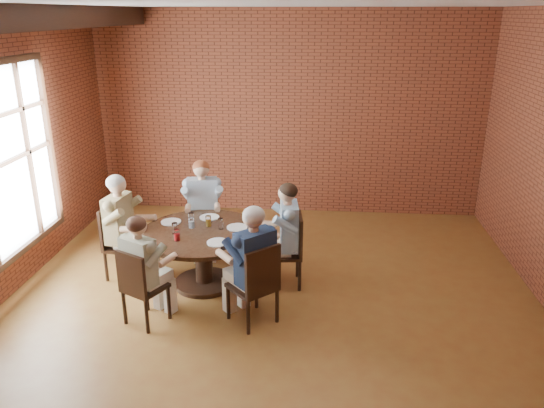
# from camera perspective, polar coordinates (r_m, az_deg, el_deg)

# --- Properties ---
(floor) EXTENTS (7.00, 7.00, 0.00)m
(floor) POSITION_cam_1_polar(r_m,az_deg,el_deg) (6.32, -0.28, -11.78)
(floor) COLOR brown
(floor) RESTS_ON ground
(ceiling) EXTENTS (7.00, 7.00, 0.00)m
(ceiling) POSITION_cam_1_polar(r_m,az_deg,el_deg) (5.37, -0.35, 20.77)
(ceiling) COLOR silver
(ceiling) RESTS_ON wall_back
(wall_back) EXTENTS (7.00, 0.00, 7.00)m
(wall_back) POSITION_cam_1_polar(r_m,az_deg,el_deg) (9.01, 1.79, 9.57)
(wall_back) COLOR brown
(wall_back) RESTS_ON ground
(wall_front) EXTENTS (7.00, 0.00, 7.00)m
(wall_front) POSITION_cam_1_polar(r_m,az_deg,el_deg) (2.51, -8.27, -20.57)
(wall_front) COLOR brown
(wall_front) RESTS_ON ground
(ceiling_beam) EXTENTS (0.22, 6.90, 0.26)m
(ceiling_beam) POSITION_cam_1_polar(r_m,az_deg,el_deg) (6.11, -25.12, 17.69)
(ceiling_beam) COLOR black
(ceiling_beam) RESTS_ON ceiling
(window) EXTENTS (0.10, 2.16, 2.36)m
(window) POSITION_cam_1_polar(r_m,az_deg,el_deg) (7.03, -26.81, 4.01)
(window) COLOR white
(window) RESTS_ON wall_left
(dining_table) EXTENTS (1.54, 1.54, 0.75)m
(dining_table) POSITION_cam_1_polar(r_m,az_deg,el_deg) (6.76, -7.42, -4.63)
(dining_table) COLOR black
(dining_table) RESTS_ON floor
(chair_a) EXTENTS (0.49, 0.49, 0.95)m
(chair_a) POSITION_cam_1_polar(r_m,az_deg,el_deg) (6.74, 2.06, -4.67)
(chair_a) COLOR black
(chair_a) RESTS_ON floor
(diner_a) EXTENTS (0.73, 0.62, 1.36)m
(diner_a) POSITION_cam_1_polar(r_m,az_deg,el_deg) (6.67, 1.31, -3.39)
(diner_a) COLOR teal
(diner_a) RESTS_ON floor
(chair_b) EXTENTS (0.53, 0.53, 0.96)m
(chair_b) POSITION_cam_1_polar(r_m,az_deg,el_deg) (7.77, -7.38, -1.37)
(chair_b) COLOR black
(chair_b) RESTS_ON floor
(diner_b) EXTENTS (0.68, 0.78, 1.37)m
(diner_b) POSITION_cam_1_polar(r_m,az_deg,el_deg) (7.63, -7.43, -0.44)
(diner_b) COLOR #95AABD
(diner_b) RESTS_ON floor
(chair_c) EXTENTS (0.52, 0.52, 0.97)m
(chair_c) POSITION_cam_1_polar(r_m,az_deg,el_deg) (7.24, -16.18, -3.64)
(chair_c) COLOR black
(chair_c) RESTS_ON floor
(diner_c) EXTENTS (0.77, 0.66, 1.40)m
(diner_c) POSITION_cam_1_polar(r_m,az_deg,el_deg) (7.13, -15.65, -2.43)
(diner_c) COLOR brown
(diner_c) RESTS_ON floor
(chair_d) EXTENTS (0.55, 0.55, 0.91)m
(chair_d) POSITION_cam_1_polar(r_m,az_deg,el_deg) (6.07, -14.07, -8.45)
(chair_d) COLOR black
(chair_d) RESTS_ON floor
(diner_d) EXTENTS (0.73, 0.78, 1.29)m
(diner_d) POSITION_cam_1_polar(r_m,az_deg,el_deg) (6.05, -13.65, -6.94)
(diner_d) COLOR #BFA996
(diner_d) RESTS_ON floor
(chair_e) EXTENTS (0.64, 0.64, 0.97)m
(chair_e) POSITION_cam_1_polar(r_m,az_deg,el_deg) (5.89, -1.62, -8.44)
(chair_e) COLOR black
(chair_e) RESTS_ON floor
(diner_e) EXTENTS (0.89, 0.89, 1.40)m
(diner_e) POSITION_cam_1_polar(r_m,az_deg,el_deg) (5.88, -2.18, -6.60)
(diner_e) COLOR #172643
(diner_e) RESTS_ON floor
(plate_a) EXTENTS (0.26, 0.26, 0.01)m
(plate_a) POSITION_cam_1_polar(r_m,az_deg,el_deg) (6.73, -3.78, -2.51)
(plate_a) COLOR white
(plate_a) RESTS_ON dining_table
(plate_b) EXTENTS (0.26, 0.26, 0.01)m
(plate_b) POSITION_cam_1_polar(r_m,az_deg,el_deg) (7.08, -6.75, -1.43)
(plate_b) COLOR white
(plate_b) RESTS_ON dining_table
(plate_c) EXTENTS (0.26, 0.26, 0.01)m
(plate_c) POSITION_cam_1_polar(r_m,az_deg,el_deg) (7.01, -10.81, -1.90)
(plate_c) COLOR white
(plate_c) RESTS_ON dining_table
(plate_d) EXTENTS (0.26, 0.26, 0.01)m
(plate_d) POSITION_cam_1_polar(r_m,az_deg,el_deg) (6.32, -5.85, -4.12)
(plate_d) COLOR white
(plate_d) RESTS_ON dining_table
(glass_a) EXTENTS (0.07, 0.07, 0.14)m
(glass_a) POSITION_cam_1_polar(r_m,az_deg,el_deg) (6.69, -5.55, -2.12)
(glass_a) COLOR white
(glass_a) RESTS_ON dining_table
(glass_b) EXTENTS (0.07, 0.07, 0.14)m
(glass_b) POSITION_cam_1_polar(r_m,az_deg,el_deg) (6.79, -6.86, -1.83)
(glass_b) COLOR white
(glass_b) RESTS_ON dining_table
(glass_c) EXTENTS (0.07, 0.07, 0.14)m
(glass_c) POSITION_cam_1_polar(r_m,az_deg,el_deg) (6.91, -8.69, -1.51)
(glass_c) COLOR white
(glass_c) RESTS_ON dining_table
(glass_d) EXTENTS (0.07, 0.07, 0.14)m
(glass_d) POSITION_cam_1_polar(r_m,az_deg,el_deg) (6.77, -8.66, -1.98)
(glass_d) COLOR white
(glass_d) RESTS_ON dining_table
(glass_e) EXTENTS (0.07, 0.07, 0.14)m
(glass_e) POSITION_cam_1_polar(r_m,az_deg,el_deg) (6.63, -10.42, -2.58)
(glass_e) COLOR white
(glass_e) RESTS_ON dining_table
(glass_f) EXTENTS (0.07, 0.07, 0.14)m
(glass_f) POSITION_cam_1_polar(r_m,az_deg,el_deg) (6.43, -10.20, -3.30)
(glass_f) COLOR white
(glass_f) RESTS_ON dining_table
(smartphone) EXTENTS (0.08, 0.14, 0.01)m
(smartphone) POSITION_cam_1_polar(r_m,az_deg,el_deg) (6.20, -5.15, -4.63)
(smartphone) COLOR black
(smartphone) RESTS_ON dining_table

